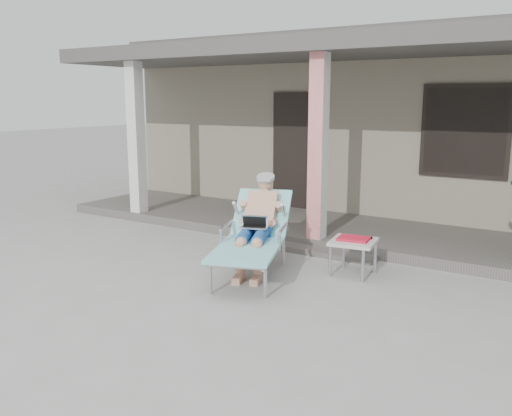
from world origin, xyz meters
The scene contains 7 objects.
ground centered at (0.00, 0.00, 0.00)m, with size 60.00×60.00×0.00m, color #9E9E99.
house centered at (0.00, 6.50, 1.67)m, with size 10.40×5.40×3.30m.
porch_deck centered at (0.00, 3.00, 0.07)m, with size 10.00×2.00×0.15m, color #605B56.
porch_overhang centered at (0.00, 2.95, 2.79)m, with size 10.00×2.30×2.85m.
porch_step centered at (0.00, 1.85, 0.04)m, with size 2.00×0.30×0.07m, color #605B56.
lounger centered at (-0.18, 0.77, 0.77)m, with size 1.30×1.97×1.24m.
side_table centered at (0.92, 1.27, 0.40)m, with size 0.59×0.59×0.47m.
Camera 1 is at (3.30, -4.79, 2.14)m, focal length 38.00 mm.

